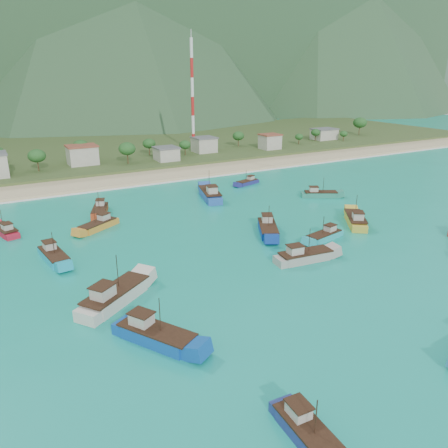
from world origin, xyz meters
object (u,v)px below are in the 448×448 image
boat_15 (320,195)px  boat_21 (309,435)px  boat_20 (247,183)px  boat_25 (98,226)px  boat_26 (155,336)px  boat_19 (355,220)px  boat_10 (268,229)px  boat_6 (54,257)px  boat_23 (115,297)px  radio_tower (193,97)px  boat_8 (325,237)px  boat_12 (210,195)px  boat_0 (100,211)px  boat_7 (304,257)px  boat_9 (5,231)px

boat_15 → boat_21: (-58.26, -65.51, -0.02)m
boat_20 → boat_25: size_ratio=0.86×
boat_25 → boat_15: bearing=-125.5°
boat_25 → boat_26: boat_26 is taller
boat_19 → boat_25: bearing=-170.4°
boat_25 → boat_10: bearing=-155.0°
boat_10 → boat_25: 37.81m
boat_6 → boat_10: boat_10 is taller
boat_19 → boat_23: boat_23 is taller
radio_tower → boat_8: (-17.96, -101.35, -23.01)m
radio_tower → boat_6: (-69.41, -84.95, -22.89)m
boat_19 → boat_12: bearing=154.4°
boat_0 → boat_20: size_ratio=1.23×
boat_6 → radio_tower: bearing=-137.1°
boat_7 → boat_26: 35.06m
boat_25 → boat_9: bearing=38.8°
radio_tower → boat_15: bearing=-87.7°
boat_6 → boat_8: 54.00m
boat_15 → radio_tower: bearing=-148.6°
radio_tower → boat_26: bearing=-117.6°
boat_9 → boat_21: 79.06m
boat_20 → boat_26: bearing=122.5°
boat_8 → boat_12: (-6.60, 39.34, 0.46)m
boat_8 → boat_26: boat_26 is taller
boat_8 → boat_12: 39.89m
boat_6 → boat_9: (-6.89, 19.94, -0.10)m
boat_10 → boat_9: bearing=-0.3°
boat_19 → boat_26: size_ratio=0.97×
boat_7 → boat_8: size_ratio=1.18×
boat_20 → boat_23: (-56.88, -52.77, 0.53)m
boat_8 → boat_23: 46.16m
boat_19 → boat_0: bearing=179.3°
boat_0 → boat_12: 30.16m
boat_10 → boat_20: boat_10 is taller
boat_0 → boat_8: 54.66m
boat_12 → boat_6: bearing=-137.5°
boat_0 → boat_19: (49.52, -36.53, 0.16)m
radio_tower → boat_12: bearing=-111.6°
boat_20 → boat_25: bearing=92.4°
boat_21 → boat_25: 69.65m
boat_6 → boat_21: bearing=96.3°
boat_7 → boat_12: boat_12 is taller
boat_23 → boat_26: bearing=-27.7°
boat_10 → boat_26: bearing=64.6°
boat_21 → boat_26: boat_26 is taller
boat_0 → boat_26: (-7.44, -57.87, 0.16)m
boat_8 → boat_15: (21.01, 25.66, 0.06)m
boat_7 → boat_10: boat_10 is taller
boat_9 → boat_19: boat_19 is taller
boat_9 → boat_12: size_ratio=0.70×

